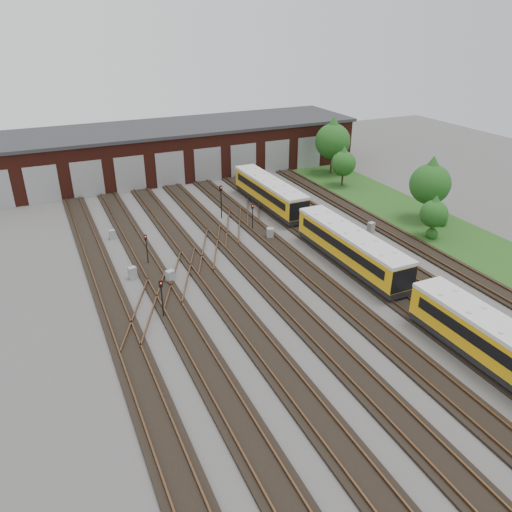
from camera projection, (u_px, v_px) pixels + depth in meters
name	position (u px, v px, depth m)	size (l,w,h in m)	color
ground	(327.00, 315.00, 36.40)	(120.00, 120.00, 0.00)	#43403E
track_network	(321.00, 310.00, 36.77)	(30.40, 70.00, 0.33)	black
maintenance_shed	(172.00, 149.00, 67.65)	(51.00, 12.50, 6.35)	#4A1A12
grass_verge	(433.00, 225.00, 51.66)	(8.00, 55.00, 0.05)	#214E1A
metro_train	(351.00, 247.00, 42.79)	(2.60, 45.72, 2.83)	black
signal_mast_0	(162.00, 294.00, 35.20)	(0.25, 0.23, 3.05)	black
signal_mast_1	(146.00, 246.00, 42.88)	(0.25, 0.24, 2.85)	black
signal_mast_2	(221.00, 198.00, 52.63)	(0.31, 0.29, 3.60)	black
signal_mast_3	(253.00, 213.00, 49.94)	(0.26, 0.24, 2.75)	black
relay_cabinet_0	(133.00, 273.00, 41.18)	(0.62, 0.52, 1.03)	#939597
relay_cabinet_1	(112.00, 234.00, 48.48)	(0.55, 0.46, 0.92)	#939597
relay_cabinet_2	(170.00, 277.00, 40.56)	(0.65, 0.54, 1.08)	#939597
relay_cabinet_3	(270.00, 234.00, 48.47)	(0.65, 0.54, 1.09)	#939597
relay_cabinet_4	(371.00, 227.00, 49.91)	(0.63, 0.52, 1.05)	#939597
tree_0	(333.00, 137.00, 66.31)	(4.68, 4.68, 7.76)	#332117
tree_1	(344.00, 161.00, 62.16)	(3.08, 3.08, 5.10)	#332117
tree_2	(431.00, 179.00, 51.25)	(4.19, 4.19, 6.94)	#332117
tree_3	(434.00, 211.00, 47.71)	(2.65, 2.65, 4.39)	#332117
bush_0	(432.00, 232.00, 48.63)	(1.20, 1.20, 1.20)	#1C4914
bush_1	(440.00, 217.00, 51.56)	(1.68, 1.68, 1.68)	#1C4914
bush_2	(343.00, 170.00, 67.54)	(1.40, 1.40, 1.40)	#1C4914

